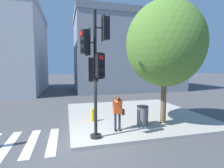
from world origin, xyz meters
TOP-DOWN VIEW (x-y plane):
  - ground_plane at (0.00, 0.00)m, footprint 160.00×160.00m
  - sidewalk_corner at (3.50, 3.50)m, footprint 8.00×8.00m
  - traffic_signal_pole at (0.56, 0.22)m, footprint 1.21×1.22m
  - person_photographer at (1.66, 0.81)m, footprint 0.58×0.54m
  - street_tree at (4.32, 1.34)m, footprint 3.97×3.97m
  - fire_hydrant at (0.72, 2.48)m, footprint 0.18×0.24m
  - trash_bin at (3.08, 1.20)m, footprint 0.59×0.59m
  - building_right at (7.57, 16.45)m, footprint 14.10×8.55m

SIDE VIEW (x-z plane):
  - ground_plane at x=0.00m, z-range 0.00..0.00m
  - sidewalk_corner at x=3.50m, z-range 0.00..0.15m
  - fire_hydrant at x=0.72m, z-range 0.14..0.87m
  - trash_bin at x=3.08m, z-range 0.15..1.14m
  - person_photographer at x=1.66m, z-range 0.30..1.93m
  - traffic_signal_pole at x=0.56m, z-range 0.69..5.89m
  - street_tree at x=4.32m, z-range 1.10..7.40m
  - building_right at x=7.57m, z-range 0.01..10.09m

